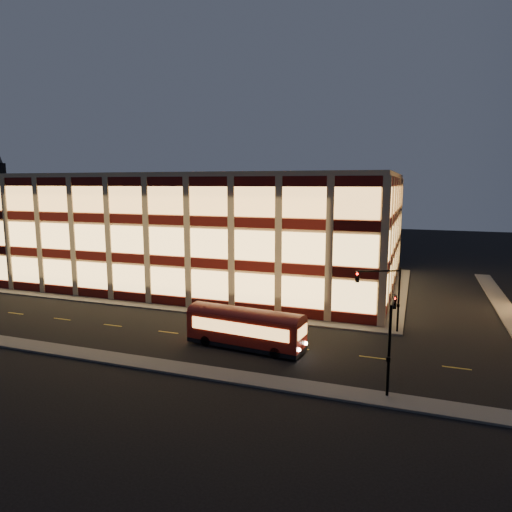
% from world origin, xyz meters
% --- Properties ---
extents(ground, '(200.00, 200.00, 0.00)m').
position_xyz_m(ground, '(0.00, 0.00, 0.00)').
color(ground, black).
rests_on(ground, ground).
extents(sidewalk_office_south, '(54.00, 2.00, 0.15)m').
position_xyz_m(sidewalk_office_south, '(-3.00, 1.00, 0.07)').
color(sidewalk_office_south, '#514F4C').
rests_on(sidewalk_office_south, ground).
extents(sidewalk_office_east, '(2.00, 30.00, 0.15)m').
position_xyz_m(sidewalk_office_east, '(23.00, 17.00, 0.07)').
color(sidewalk_office_east, '#514F4C').
rests_on(sidewalk_office_east, ground).
extents(sidewalk_tower_west, '(2.00, 30.00, 0.15)m').
position_xyz_m(sidewalk_tower_west, '(34.00, 17.00, 0.07)').
color(sidewalk_tower_west, '#514F4C').
rests_on(sidewalk_tower_west, ground).
extents(sidewalk_near, '(100.00, 2.00, 0.15)m').
position_xyz_m(sidewalk_near, '(0.00, -13.00, 0.07)').
color(sidewalk_near, '#514F4C').
rests_on(sidewalk_near, ground).
extents(office_building, '(50.45, 30.45, 14.50)m').
position_xyz_m(office_building, '(-2.91, 16.91, 7.25)').
color(office_building, tan).
rests_on(office_building, ground).
extents(traffic_signal_far, '(3.79, 1.87, 6.00)m').
position_xyz_m(traffic_signal_far, '(22.21, 0.24, 4.11)').
color(traffic_signal_far, black).
rests_on(traffic_signal_far, ground).
extents(traffic_signal_near, '(0.32, 4.45, 6.00)m').
position_xyz_m(traffic_signal_near, '(23.50, -11.03, 4.13)').
color(traffic_signal_near, black).
rests_on(traffic_signal_near, ground).
extents(trolley_bus, '(9.98, 3.46, 3.31)m').
position_xyz_m(trolley_bus, '(11.96, -7.24, 1.84)').
color(trolley_bus, maroon).
rests_on(trolley_bus, ground).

